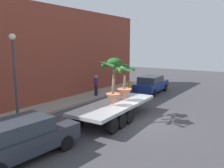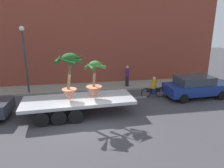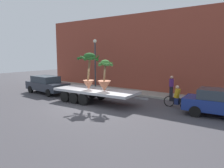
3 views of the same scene
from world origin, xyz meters
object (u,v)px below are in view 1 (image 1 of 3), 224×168
(potted_palm_middle, at_px, (114,78))
(cyclist, at_px, (130,90))
(flatbed_trailer, at_px, (113,107))
(trailing_car, at_px, (21,138))
(potted_palm_rear, at_px, (125,86))
(pedestrian_near_gate, at_px, (96,85))
(parked_car, at_px, (151,84))
(street_lamp, at_px, (14,66))

(potted_palm_middle, height_order, cyclist, potted_palm_middle)
(flatbed_trailer, bearing_deg, trailing_car, 176.81)
(potted_palm_rear, xyz_separation_m, cyclist, (4.43, 2.17, -1.23))
(potted_palm_middle, bearing_deg, pedestrian_near_gate, 46.99)
(parked_car, xyz_separation_m, street_lamp, (-11.92, 2.75, 2.40))
(flatbed_trailer, xyz_separation_m, potted_palm_middle, (-0.16, -0.16, 1.77))
(potted_palm_rear, relative_size, trailing_car, 0.48)
(cyclist, distance_m, street_lamp, 9.59)
(street_lamp, bearing_deg, trailing_car, -121.87)
(potted_palm_rear, bearing_deg, flatbed_trailer, 176.71)
(cyclist, relative_size, pedestrian_near_gate, 1.08)
(flatbed_trailer, bearing_deg, potted_palm_rear, -3.29)
(cyclist, distance_m, pedestrian_near_gate, 2.87)
(potted_palm_rear, bearing_deg, pedestrian_near_gate, 56.54)
(potted_palm_middle, bearing_deg, trailing_car, 175.11)
(potted_palm_rear, height_order, parked_car, potted_palm_rear)
(flatbed_trailer, bearing_deg, potted_palm_middle, -134.47)
(flatbed_trailer, distance_m, cyclist, 6.01)
(street_lamp, bearing_deg, parked_car, -12.98)
(cyclist, bearing_deg, pedestrian_near_gate, 117.99)
(flatbed_trailer, relative_size, pedestrian_near_gate, 4.32)
(potted_palm_rear, distance_m, potted_palm_middle, 1.50)
(potted_palm_rear, distance_m, cyclist, 5.08)
(parked_car, xyz_separation_m, trailing_car, (-14.38, -1.21, -0.00))
(potted_palm_rear, bearing_deg, potted_palm_middle, -176.17)
(cyclist, height_order, street_lamp, street_lamp)
(cyclist, relative_size, parked_car, 0.40)
(potted_palm_middle, distance_m, pedestrian_near_gate, 6.69)
(flatbed_trailer, relative_size, cyclist, 4.02)
(flatbed_trailer, distance_m, pedestrian_near_gate, 6.31)
(parked_car, bearing_deg, street_lamp, 167.02)
(potted_palm_rear, distance_m, pedestrian_near_gate, 5.68)
(cyclist, xyz_separation_m, parked_car, (2.94, -0.57, 0.16))
(flatbed_trailer, distance_m, trailing_car, 5.82)
(flatbed_trailer, xyz_separation_m, pedestrian_near_gate, (4.29, 4.61, 0.27))
(potted_palm_rear, relative_size, street_lamp, 0.46)
(potted_palm_middle, bearing_deg, street_lamp, 125.73)
(potted_palm_rear, xyz_separation_m, street_lamp, (-4.55, 4.35, 1.33))
(potted_palm_middle, bearing_deg, potted_palm_rear, 3.83)
(pedestrian_near_gate, bearing_deg, potted_palm_rear, -123.46)
(flatbed_trailer, bearing_deg, pedestrian_near_gate, 47.04)
(flatbed_trailer, xyz_separation_m, trailing_car, (-5.81, 0.32, 0.06))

